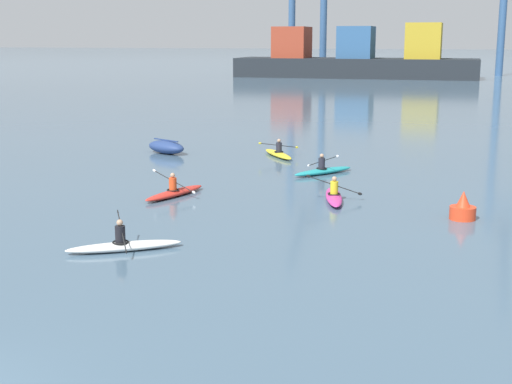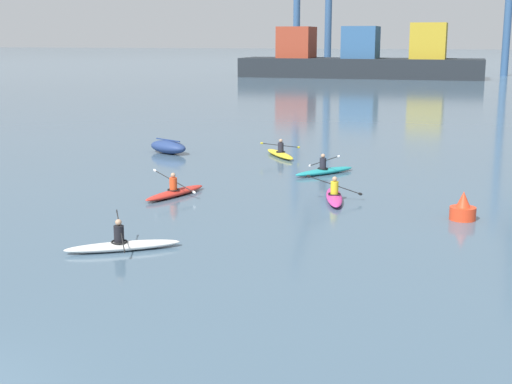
# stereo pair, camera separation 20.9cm
# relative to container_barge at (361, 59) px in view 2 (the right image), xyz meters

# --- Properties ---
(container_barge) EXTENTS (37.43, 9.43, 8.35)m
(container_barge) POSITION_rel_container_barge_xyz_m (0.00, 0.00, 0.00)
(container_barge) COLOR #1E2328
(container_barge) RESTS_ON ground
(capsized_dinghy) EXTENTS (2.82, 2.15, 0.76)m
(capsized_dinghy) POSITION_rel_container_barge_xyz_m (1.15, -78.85, -2.47)
(capsized_dinghy) COLOR navy
(capsized_dinghy) RESTS_ON ground
(channel_buoy) EXTENTS (0.90, 0.90, 1.00)m
(channel_buoy) POSITION_rel_container_barge_xyz_m (16.70, -89.46, -2.46)
(channel_buoy) COLOR red
(channel_buoy) RESTS_ON ground
(kayak_yellow) EXTENTS (2.47, 3.11, 0.95)m
(kayak_yellow) POSITION_rel_container_barge_xyz_m (7.26, -78.22, -2.65)
(kayak_yellow) COLOR yellow
(kayak_yellow) RESTS_ON ground
(kayak_magenta) EXTENTS (2.15, 3.45, 1.03)m
(kayak_magenta) POSITION_rel_container_barge_xyz_m (11.90, -87.73, -2.65)
(kayak_magenta) COLOR #C13384
(kayak_magenta) RESTS_ON ground
(kayak_teal) EXTENTS (2.56, 3.06, 1.05)m
(kayak_teal) POSITION_rel_container_barge_xyz_m (10.47, -82.45, -2.65)
(kayak_teal) COLOR teal
(kayak_teal) RESTS_ON ground
(kayak_red) EXTENTS (2.11, 3.42, 1.02)m
(kayak_red) POSITION_rel_container_barge_xyz_m (5.70, -88.76, -2.65)
(kayak_red) COLOR red
(kayak_red) RESTS_ON ground
(kayak_white) EXTENTS (3.19, 2.33, 1.03)m
(kayak_white) POSITION_rel_container_barge_xyz_m (7.12, -96.12, -2.65)
(kayak_white) COLOR silver
(kayak_white) RESTS_ON ground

